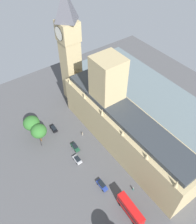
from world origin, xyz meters
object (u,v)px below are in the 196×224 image
object	(u,v)px
clock_tower	(69,49)
car_silver_leading	(77,160)
double_decker_bus_midblock	(130,209)
plane_tree_by_river_gate	(31,123)
street_lamp_slot_11	(40,138)
car_dark_green_far_end	(75,147)
car_blue_opposite_hall	(102,185)
car_black_near_tower	(54,128)
pedestrian_kerbside	(133,189)
parliament_building	(121,124)
plane_tree_slot_10	(39,131)
pedestrian_under_trees	(82,134)

from	to	relation	value
clock_tower	car_silver_leading	bearing A→B (deg)	60.32
car_silver_leading	double_decker_bus_midblock	distance (m)	25.86
car_silver_leading	plane_tree_by_river_gate	bearing A→B (deg)	108.72
plane_tree_by_river_gate	street_lamp_slot_11	distance (m)	7.60
car_dark_green_far_end	street_lamp_slot_11	world-z (taller)	street_lamp_slot_11
car_blue_opposite_hall	plane_tree_by_river_gate	xyz separation A→B (m)	(8.53, -35.07, 5.16)
car_silver_leading	car_black_near_tower	bearing A→B (deg)	90.07
pedestrian_kerbside	car_blue_opposite_hall	bearing A→B (deg)	138.02
pedestrian_kerbside	street_lamp_slot_11	distance (m)	38.66
car_blue_opposite_hall	pedestrian_kerbside	distance (m)	10.43
car_silver_leading	clock_tower	bearing A→B (deg)	60.70
clock_tower	parliament_building	bearing A→B (deg)	90.63
parliament_building	pedestrian_kerbside	size ratio (longest dim) A/B	39.96
car_black_near_tower	plane_tree_by_river_gate	bearing A→B (deg)	158.90
clock_tower	plane_tree_by_river_gate	distance (m)	33.41
plane_tree_slot_10	car_black_near_tower	bearing A→B (deg)	-162.38
car_silver_leading	double_decker_bus_midblock	world-z (taller)	double_decker_bus_midblock
plane_tree_slot_10	car_silver_leading	bearing A→B (deg)	112.04
car_dark_green_far_end	pedestrian_kerbside	bearing A→B (deg)	106.82
car_dark_green_far_end	pedestrian_kerbside	xyz separation A→B (m)	(-6.62, 25.85, -0.20)
plane_tree_by_river_gate	street_lamp_slot_11	world-z (taller)	plane_tree_by_river_gate
pedestrian_kerbside	car_black_near_tower	bearing A→B (deg)	103.81
car_black_near_tower	car_silver_leading	size ratio (longest dim) A/B	1.06
car_dark_green_far_end	pedestrian_under_trees	bearing A→B (deg)	-144.36
pedestrian_kerbside	pedestrian_under_trees	bearing A→B (deg)	92.43
plane_tree_by_river_gate	car_dark_green_far_end	bearing A→B (deg)	120.29
car_dark_green_far_end	car_blue_opposite_hall	world-z (taller)	same
car_blue_opposite_hall	plane_tree_by_river_gate	distance (m)	36.46
plane_tree_by_river_gate	car_blue_opposite_hall	bearing A→B (deg)	103.67
pedestrian_under_trees	clock_tower	bearing A→B (deg)	126.11
parliament_building	clock_tower	xyz separation A→B (m)	(0.37, -33.86, 15.24)
car_black_near_tower	car_dark_green_far_end	distance (m)	13.37
pedestrian_kerbside	street_lamp_slot_11	world-z (taller)	street_lamp_slot_11
double_decker_bus_midblock	street_lamp_slot_11	bearing A→B (deg)	-72.39
car_dark_green_far_end	pedestrian_under_trees	xyz separation A→B (m)	(-5.87, -3.84, -0.15)
car_dark_green_far_end	plane_tree_slot_10	bearing A→B (deg)	-48.39
car_dark_green_far_end	double_decker_bus_midblock	distance (m)	31.00
car_silver_leading	plane_tree_by_river_gate	world-z (taller)	plane_tree_by_river_gate
street_lamp_slot_11	car_dark_green_far_end	bearing A→B (deg)	138.22
car_dark_green_far_end	plane_tree_slot_10	world-z (taller)	plane_tree_slot_10
clock_tower	car_silver_leading	xyz separation A→B (m)	(18.13, 31.82, -24.45)
car_blue_opposite_hall	street_lamp_slot_11	size ratio (longest dim) A/B	0.69
clock_tower	double_decker_bus_midblock	bearing A→B (deg)	75.31
car_dark_green_far_end	pedestrian_kerbside	distance (m)	26.68
car_blue_opposite_hall	pedestrian_under_trees	xyz separation A→B (m)	(-6.88, -22.58, -0.15)
clock_tower	car_silver_leading	world-z (taller)	clock_tower
clock_tower	double_decker_bus_midblock	world-z (taller)	clock_tower
car_black_near_tower	street_lamp_slot_11	bearing A→B (deg)	-148.25
car_silver_leading	car_blue_opposite_hall	xyz separation A→B (m)	(-1.35, 13.42, 0.00)
clock_tower	street_lamp_slot_11	xyz separation A→B (m)	(25.69, 17.64, -20.63)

